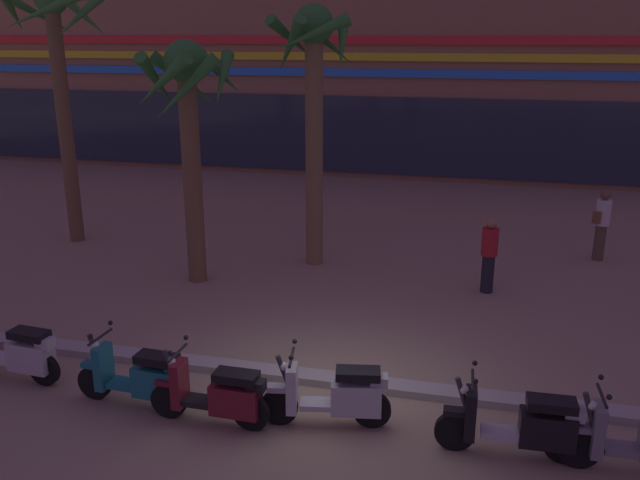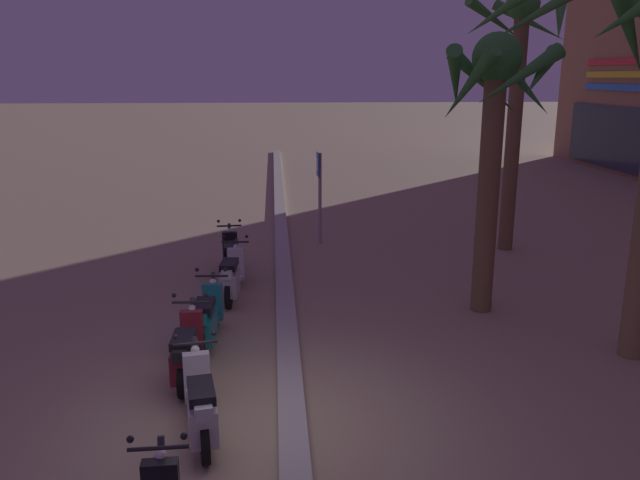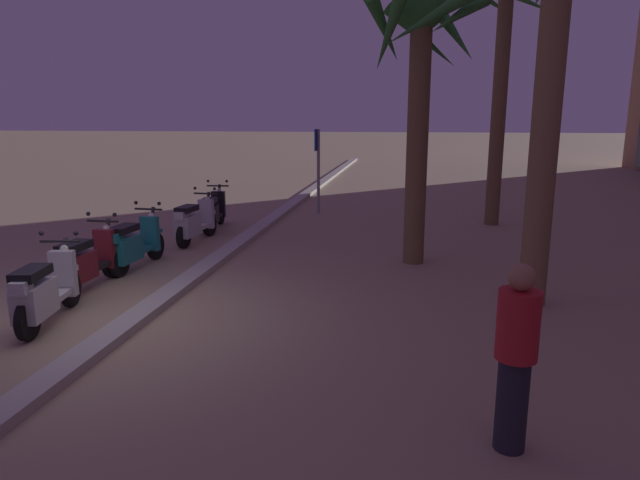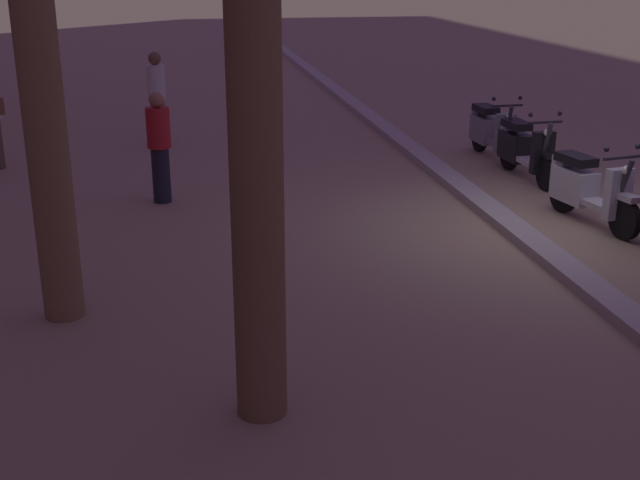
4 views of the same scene
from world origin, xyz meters
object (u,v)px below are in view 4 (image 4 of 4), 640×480
object	(u,v)px
scooter_black_lead_nearest	(523,149)
pedestrian_strolling_near_curb	(157,96)
scooter_grey_last_in_row	(491,131)
pedestrian_by_palm_tree	(159,145)
scooter_silver_far_back	(587,189)

from	to	relation	value
scooter_black_lead_nearest	pedestrian_strolling_near_curb	world-z (taller)	pedestrian_strolling_near_curb
scooter_grey_last_in_row	pedestrian_strolling_near_curb	bearing A→B (deg)	70.60
scooter_black_lead_nearest	pedestrian_strolling_near_curb	bearing A→B (deg)	58.98
scooter_grey_last_in_row	pedestrian_strolling_near_curb	world-z (taller)	pedestrian_strolling_near_curb
scooter_grey_last_in_row	pedestrian_by_palm_tree	size ratio (longest dim) A/B	1.10
scooter_grey_last_in_row	scooter_black_lead_nearest	bearing A→B (deg)	179.71
scooter_grey_last_in_row	pedestrian_strolling_near_curb	distance (m)	6.21
scooter_silver_far_back	scooter_black_lead_nearest	distance (m)	2.44
scooter_silver_far_back	scooter_black_lead_nearest	xyz separation A→B (m)	(2.44, -0.14, -0.00)
scooter_black_lead_nearest	scooter_grey_last_in_row	world-z (taller)	same
scooter_black_lead_nearest	pedestrian_by_palm_tree	xyz separation A→B (m)	(-0.46, 5.77, 0.38)
scooter_silver_far_back	scooter_black_lead_nearest	bearing A→B (deg)	-3.38
scooter_black_lead_nearest	pedestrian_by_palm_tree	distance (m)	5.80
scooter_grey_last_in_row	pedestrian_by_palm_tree	distance (m)	6.09
pedestrian_strolling_near_curb	scooter_silver_far_back	bearing A→B (deg)	-136.27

